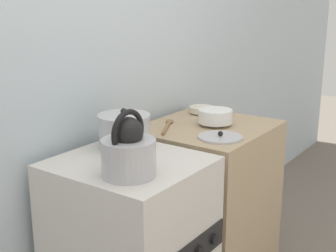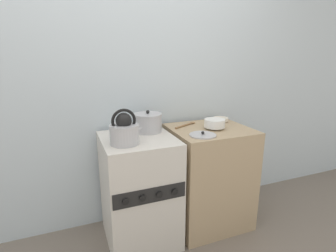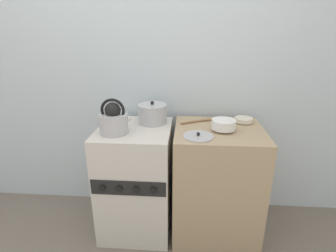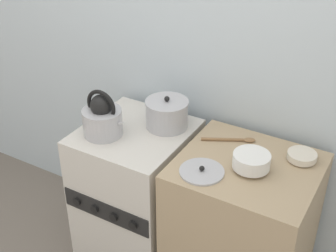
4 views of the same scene
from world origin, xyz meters
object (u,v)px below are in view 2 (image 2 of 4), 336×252
object	(u,v)px
kettle	(124,131)
cooking_pot	(148,123)
stove	(139,190)
enamel_bowl	(215,123)
loose_pot_lid	(203,135)
small_ceramic_bowl	(220,119)

from	to	relation	value
kettle	cooking_pot	xyz separation A→B (m)	(0.24, 0.23, -0.02)
stove	enamel_bowl	bearing A→B (deg)	-1.98
enamel_bowl	loose_pot_lid	xyz separation A→B (m)	(-0.18, -0.13, -0.04)
enamel_bowl	stove	bearing A→B (deg)	178.02
stove	loose_pot_lid	distance (m)	0.66
stove	cooking_pot	xyz separation A→B (m)	(0.12, 0.13, 0.50)
stove	loose_pot_lid	size ratio (longest dim) A/B	4.24
stove	enamel_bowl	size ratio (longest dim) A/B	5.10
kettle	loose_pot_lid	distance (m)	0.59
cooking_pot	enamel_bowl	size ratio (longest dim) A/B	1.33
cooking_pot	enamel_bowl	bearing A→B (deg)	-15.86
enamel_bowl	small_ceramic_bowl	xyz separation A→B (m)	(0.18, 0.19, -0.02)
enamel_bowl	small_ceramic_bowl	world-z (taller)	enamel_bowl
kettle	enamel_bowl	size ratio (longest dim) A/B	1.46
kettle	loose_pot_lid	xyz separation A→B (m)	(0.58, -0.05, -0.08)
stove	loose_pot_lid	world-z (taller)	loose_pot_lid
kettle	small_ceramic_bowl	distance (m)	0.98
small_ceramic_bowl	enamel_bowl	bearing A→B (deg)	-133.55
cooking_pot	stove	bearing A→B (deg)	-133.70
enamel_bowl	small_ceramic_bowl	distance (m)	0.26
enamel_bowl	loose_pot_lid	distance (m)	0.23
small_ceramic_bowl	loose_pot_lid	xyz separation A→B (m)	(-0.36, -0.32, -0.02)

